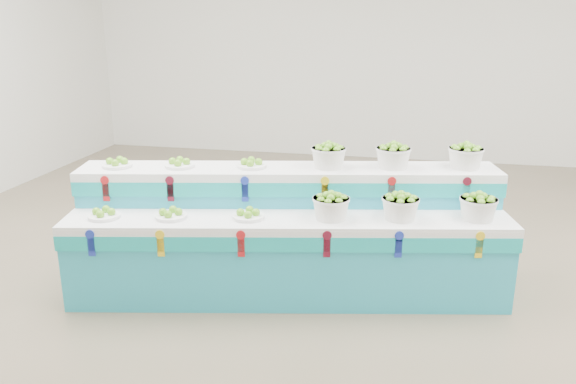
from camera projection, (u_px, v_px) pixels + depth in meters
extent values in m
plane|color=brown|center=(367.00, 298.00, 4.78)|extent=(10.00, 10.00, 0.00)
plane|color=silver|center=(399.00, 33.00, 8.85)|extent=(10.00, 0.00, 10.00)
cylinder|color=white|center=(104.00, 212.00, 4.53)|extent=(0.30, 0.30, 0.09)
cylinder|color=white|center=(171.00, 213.00, 4.52)|extent=(0.30, 0.30, 0.09)
cylinder|color=white|center=(248.00, 213.00, 4.52)|extent=(0.30, 0.30, 0.09)
cylinder|color=white|center=(117.00, 162.00, 4.86)|extent=(0.30, 0.30, 0.09)
cylinder|color=white|center=(179.00, 162.00, 4.86)|extent=(0.30, 0.30, 0.09)
cylinder|color=white|center=(252.00, 162.00, 4.85)|extent=(0.30, 0.30, 0.09)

